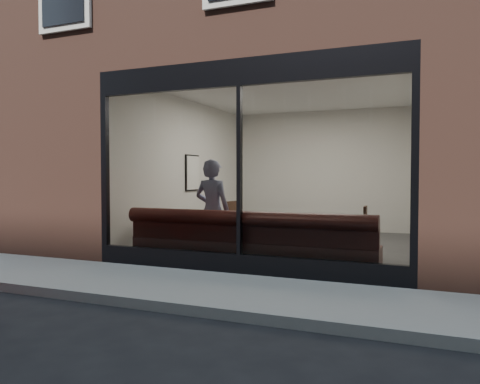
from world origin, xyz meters
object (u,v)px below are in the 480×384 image
at_px(banquette, 249,255).
at_px(person, 212,211).
at_px(cafe_chair_right, 354,247).
at_px(cafe_chair_left, 224,235).
at_px(cafe_table_right, 326,218).
at_px(cafe_table_left, 165,215).

distance_m(banquette, person, 1.08).
height_order(person, cafe_chair_right, person).
bearing_deg(banquette, cafe_chair_right, 44.11).
height_order(cafe_chair_left, cafe_chair_right, cafe_chair_left).
bearing_deg(cafe_chair_right, banquette, 41.17).
bearing_deg(cafe_table_right, cafe_table_left, -166.99).
height_order(banquette, cafe_chair_right, banquette).
distance_m(cafe_table_left, cafe_chair_left, 1.56).
xyz_separation_m(cafe_table_right, cafe_chair_right, (0.47, 0.12, -0.50)).
relative_size(banquette, cafe_chair_right, 10.58).
height_order(banquette, cafe_chair_left, banquette).
bearing_deg(cafe_chair_left, cafe_table_left, 76.63).
bearing_deg(cafe_table_right, cafe_chair_left, 162.79).
distance_m(banquette, cafe_chair_right, 1.97).
bearing_deg(cafe_table_left, cafe_table_right, 13.01).
bearing_deg(cafe_chair_left, cafe_table_right, 172.41).
height_order(banquette, person, person).
relative_size(banquette, cafe_table_right, 7.06).
distance_m(cafe_table_left, cafe_chair_right, 3.44).
bearing_deg(cafe_table_left, cafe_chair_left, 67.02).
bearing_deg(banquette, person, 157.80).
bearing_deg(cafe_table_right, banquette, -126.98).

